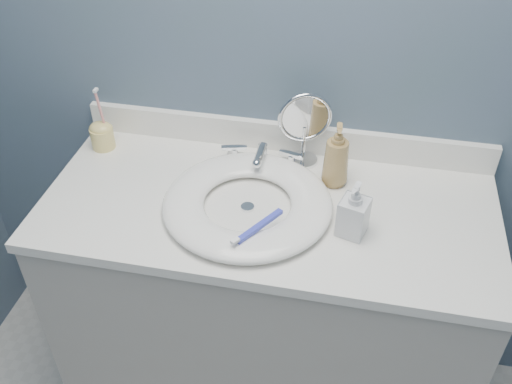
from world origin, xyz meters
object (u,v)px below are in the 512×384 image
(soap_bottle_amber, at_px, (337,155))
(soap_bottle_clear, at_px, (354,209))
(makeup_mirror, at_px, (305,126))
(toothbrush_holder, at_px, (102,134))

(soap_bottle_amber, xyz_separation_m, soap_bottle_clear, (0.06, -0.19, -0.02))
(makeup_mirror, xyz_separation_m, soap_bottle_amber, (0.10, -0.08, -0.03))
(toothbrush_holder, bearing_deg, soap_bottle_clear, -16.86)
(soap_bottle_clear, relative_size, toothbrush_holder, 0.75)
(soap_bottle_amber, relative_size, soap_bottle_clear, 1.24)
(soap_bottle_clear, height_order, toothbrush_holder, toothbrush_holder)
(makeup_mirror, height_order, soap_bottle_amber, makeup_mirror)
(soap_bottle_amber, relative_size, toothbrush_holder, 0.94)
(soap_bottle_clear, bearing_deg, soap_bottle_amber, 123.70)
(soap_bottle_clear, bearing_deg, makeup_mirror, 136.26)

